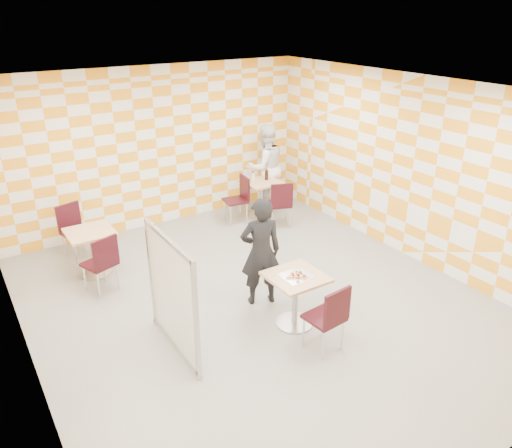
{
  "coord_description": "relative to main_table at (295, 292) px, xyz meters",
  "views": [
    {
      "loc": [
        -3.33,
        -5.18,
        3.96
      ],
      "look_at": [
        0.1,
        0.2,
        1.15
      ],
      "focal_mm": 35.0,
      "sensor_mm": 36.0,
      "label": 1
    }
  ],
  "objects": [
    {
      "name": "room_shell",
      "position": [
        -0.13,
        1.25,
        0.99
      ],
      "size": [
        7.0,
        7.0,
        7.0
      ],
      "color": "gray",
      "rests_on": "ground"
    },
    {
      "name": "man_dark",
      "position": [
        -0.07,
        0.73,
        0.29
      ],
      "size": [
        0.68,
        0.55,
        1.6
      ],
      "primitive_type": "imported",
      "rotation": [
        0.0,
        0.0,
        2.81
      ],
      "color": "black",
      "rests_on": "ground"
    },
    {
      "name": "chair_empty_near",
      "position": [
        -1.89,
        2.18,
        0.04
      ],
      "size": [
        0.54,
        0.55,
        0.92
      ],
      "color": "black",
      "rests_on": "ground"
    },
    {
      "name": "chair_empty_far",
      "position": [
        -1.94,
        3.64,
        0.04
      ],
      "size": [
        0.53,
        0.53,
        0.92
      ],
      "color": "black",
      "rests_on": "ground"
    },
    {
      "name": "man_white",
      "position": [
        2.02,
        3.76,
        0.38
      ],
      "size": [
        0.92,
        0.75,
        1.78
      ],
      "primitive_type": "imported",
      "rotation": [
        0.0,
        0.0,
        3.06
      ],
      "color": "white",
      "rests_on": "ground"
    },
    {
      "name": "chair_second_front",
      "position": [
        1.68,
        2.73,
        0.04
      ],
      "size": [
        0.55,
        0.56,
        0.92
      ],
      "color": "black",
      "rests_on": "ground"
    },
    {
      "name": "main_table",
      "position": [
        0.0,
        0.0,
        0.0
      ],
      "size": [
        0.7,
        0.7,
        0.75
      ],
      "color": "tan",
      "rests_on": "ground"
    },
    {
      "name": "chair_main_front",
      "position": [
        0.0,
        -0.69,
        0.04
      ],
      "size": [
        0.46,
        0.47,
        0.92
      ],
      "color": "black",
      "rests_on": "ground"
    },
    {
      "name": "second_table",
      "position": [
        1.68,
        3.41,
        0.0
      ],
      "size": [
        0.7,
        0.7,
        0.75
      ],
      "color": "tan",
      "rests_on": "ground"
    },
    {
      "name": "partition",
      "position": [
        -1.57,
        0.37,
        0.28
      ],
      "size": [
        0.08,
        1.38,
        1.55
      ],
      "color": "white",
      "rests_on": "ground"
    },
    {
      "name": "soda_bottle",
      "position": [
        1.82,
        3.42,
        0.34
      ],
      "size": [
        0.07,
        0.07,
        0.23
      ],
      "color": "black",
      "rests_on": "second_table"
    },
    {
      "name": "sport_bottle",
      "position": [
        1.56,
        3.5,
        0.33
      ],
      "size": [
        0.06,
        0.06,
        0.2
      ],
      "color": "white",
      "rests_on": "second_table"
    },
    {
      "name": "empty_table",
      "position": [
        -1.86,
        2.83,
        0.0
      ],
      "size": [
        0.7,
        0.7,
        0.75
      ],
      "color": "tan",
      "rests_on": "ground"
    },
    {
      "name": "pizza_on_foil",
      "position": [
        -0.0,
        -0.02,
        0.26
      ],
      "size": [
        0.4,
        0.4,
        0.04
      ],
      "color": "silver",
      "rests_on": "main_table"
    },
    {
      "name": "chair_second_side",
      "position": [
        1.19,
        3.41,
        0.04
      ],
      "size": [
        0.48,
        0.48,
        0.92
      ],
      "color": "black",
      "rests_on": "ground"
    }
  ]
}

